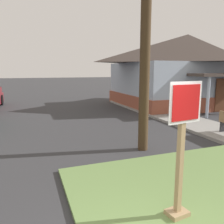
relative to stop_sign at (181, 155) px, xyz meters
The scene contains 4 objects.
sidewalk_strip 7.04m from the stop_sign, 43.67° to the left, with size 2.20×19.17×0.12m, color gray.
stop_sign is the anchor object (origin of this frame).
manhole_cover 2.37m from the stop_sign, 112.59° to the left, with size 0.70×0.70×0.02m, color black.
corner_house 14.46m from the stop_sign, 52.03° to the left, with size 10.12×8.49×5.09m.
Camera 1 is at (-1.20, -1.74, 2.55)m, focal length 36.81 mm.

